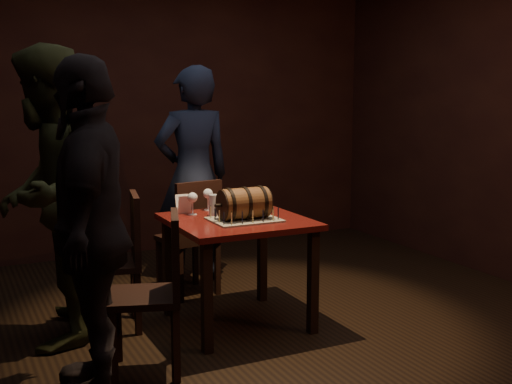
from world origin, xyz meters
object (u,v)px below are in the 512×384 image
(wine_glass_right, at_px, (226,194))
(person_back, at_px, (193,176))
(wine_glass_left, at_px, (193,199))
(person_left_rear, at_px, (49,197))
(pint_of_ale, at_px, (214,206))
(pub_table, at_px, (237,234))
(person_left_front, at_px, (90,230))
(chair_left_front, at_px, (158,284))
(chair_back, at_px, (193,231))
(wine_glass_mid, at_px, (208,195))
(barrel_cake, at_px, (244,203))
(chair_left_rear, at_px, (121,254))

(wine_glass_right, bearing_deg, person_back, 87.71)
(wine_glass_left, bearing_deg, person_left_rear, -178.86)
(wine_glass_right, bearing_deg, pint_of_ale, -133.75)
(pub_table, bearing_deg, person_left_front, -150.86)
(chair_left_front, bearing_deg, chair_back, 61.53)
(pub_table, distance_m, wine_glass_mid, 0.44)
(person_back, bearing_deg, person_left_front, 53.56)
(wine_glass_left, bearing_deg, person_back, 69.33)
(wine_glass_mid, xyz_separation_m, chair_back, (0.01, 0.35, -0.34))
(wine_glass_mid, distance_m, chair_left_front, 1.15)
(pub_table, distance_m, person_left_rear, 1.26)
(wine_glass_left, bearing_deg, pub_table, -48.46)
(pint_of_ale, bearing_deg, wine_glass_left, 142.64)
(wine_glass_mid, height_order, person_left_front, person_left_front)
(pub_table, bearing_deg, wine_glass_left, 131.54)
(person_left_front, bearing_deg, barrel_cake, 134.93)
(pint_of_ale, distance_m, person_back, 0.97)
(pub_table, distance_m, chair_left_rear, 0.80)
(pint_of_ale, relative_size, person_left_rear, 0.08)
(chair_left_rear, bearing_deg, wine_glass_right, 3.97)
(wine_glass_mid, xyz_separation_m, chair_left_front, (-0.66, -0.87, -0.34))
(barrel_cake, relative_size, person_left_front, 0.21)
(wine_glass_mid, distance_m, chair_back, 0.49)
(pub_table, distance_m, wine_glass_right, 0.41)
(person_left_front, bearing_deg, wine_glass_right, 148.44)
(barrel_cake, height_order, chair_left_front, barrel_cake)
(chair_left_rear, xyz_separation_m, chair_left_front, (0.02, -0.78, 0.00))
(chair_back, bearing_deg, wine_glass_left, -109.99)
(wine_glass_mid, bearing_deg, chair_left_front, -126.93)
(chair_left_front, relative_size, person_left_rear, 0.49)
(pint_of_ale, bearing_deg, barrel_cake, -63.84)
(wine_glass_right, bearing_deg, person_left_front, -140.87)
(pint_of_ale, xyz_separation_m, chair_left_rear, (-0.64, 0.12, -0.30))
(pint_of_ale, height_order, chair_left_rear, chair_left_rear)
(pub_table, distance_m, barrel_cake, 0.24)
(chair_left_rear, bearing_deg, person_left_rear, -174.67)
(chair_back, bearing_deg, person_left_front, -128.18)
(wine_glass_mid, bearing_deg, pub_table, -79.83)
(chair_left_rear, bearing_deg, person_back, 44.87)
(wine_glass_mid, height_order, person_back, person_back)
(wine_glass_left, distance_m, chair_back, 0.60)
(barrel_cake, height_order, wine_glass_right, barrel_cake)
(person_back, bearing_deg, chair_left_rear, 43.36)
(wine_glass_left, distance_m, chair_left_front, 0.97)
(pub_table, height_order, person_back, person_back)
(chair_back, distance_m, chair_left_front, 1.39)
(barrel_cake, xyz_separation_m, chair_back, (-0.07, 0.80, -0.35))
(wine_glass_mid, bearing_deg, person_left_rear, -173.26)
(wine_glass_left, height_order, person_left_front, person_left_front)
(wine_glass_left, bearing_deg, chair_back, 70.01)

